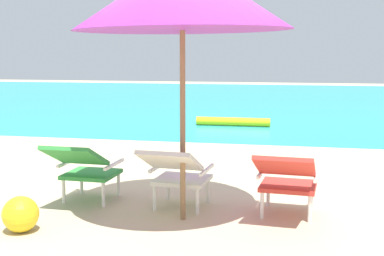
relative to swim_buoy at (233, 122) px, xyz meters
name	(u,v)px	position (x,y,z in m)	size (l,w,h in m)	color
ground_plane	(234,142)	(0.29, -2.00, -0.10)	(40.00, 40.00, 0.00)	#CCB78E
ocean_band	(267,100)	(0.29, 6.74, -0.09)	(40.00, 18.00, 0.01)	#28B2B7
swim_buoy	(233,122)	(0.00, 0.00, 0.00)	(0.18, 0.18, 1.60)	yellow
lounge_chair_left	(84,166)	(-0.72, -6.19, 0.31)	(0.56, 0.89, 0.68)	#338E3D
lounge_chair_center	(177,172)	(0.27, -6.24, 0.31)	(0.60, 0.91, 0.68)	silver
lounge_chair_right	(287,177)	(1.33, -6.26, 0.31)	(0.60, 0.91, 0.68)	red
beach_ball	(21,214)	(-0.93, -7.09, 0.06)	(0.32, 0.32, 0.32)	yellow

